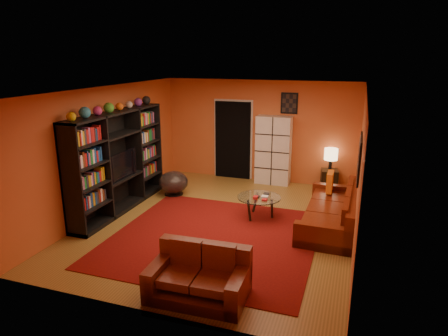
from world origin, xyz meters
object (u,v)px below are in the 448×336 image
(sofa, at_px, (336,212))
(bowl_chair, at_px, (174,182))
(side_table, at_px, (329,180))
(storage_cabinet, at_px, (273,150))
(entertainment_unit, at_px, (119,162))
(tv, at_px, (118,165))
(coffee_table, at_px, (259,199))
(table_lamp, at_px, (331,155))
(loveseat, at_px, (200,276))

(sofa, height_order, bowl_chair, sofa)
(side_table, bearing_deg, storage_cabinet, 177.99)
(entertainment_unit, bearing_deg, storage_cabinet, 46.00)
(entertainment_unit, bearing_deg, tv, -60.47)
(bowl_chair, bearing_deg, coffee_table, -17.31)
(entertainment_unit, relative_size, side_table, 6.00)
(sofa, relative_size, side_table, 4.97)
(entertainment_unit, height_order, storage_cabinet, entertainment_unit)
(coffee_table, relative_size, table_lamp, 1.65)
(entertainment_unit, xyz_separation_m, table_lamp, (4.13, 2.75, -0.17))
(table_lamp, bearing_deg, entertainment_unit, -146.32)
(tv, xyz_separation_m, loveseat, (2.76, -2.33, -0.71))
(tv, relative_size, loveseat, 0.72)
(sofa, height_order, coffee_table, sofa)
(bowl_chair, height_order, side_table, bowl_chair)
(bowl_chair, distance_m, side_table, 3.79)
(tv, height_order, side_table, tv)
(loveseat, xyz_separation_m, side_table, (1.32, 5.17, -0.04))
(entertainment_unit, xyz_separation_m, sofa, (4.42, 0.57, -0.77))
(loveseat, bearing_deg, entertainment_unit, 47.21)
(loveseat, height_order, coffee_table, loveseat)
(tv, height_order, storage_cabinet, storage_cabinet)
(loveseat, bearing_deg, side_table, -16.30)
(entertainment_unit, relative_size, loveseat, 2.21)
(tv, xyz_separation_m, bowl_chair, (0.62, 1.26, -0.70))
(tv, bearing_deg, storage_cabinet, -42.58)
(storage_cabinet, bearing_deg, tv, -132.26)
(tv, height_order, sofa, tv)
(entertainment_unit, bearing_deg, bowl_chair, 60.21)
(loveseat, distance_m, coffee_table, 2.90)
(sofa, height_order, loveseat, same)
(tv, bearing_deg, coffee_table, -78.85)
(tv, relative_size, table_lamp, 1.83)
(loveseat, distance_m, storage_cabinet, 5.26)
(entertainment_unit, distance_m, loveseat, 3.79)
(coffee_table, bearing_deg, side_table, 62.01)
(storage_cabinet, bearing_deg, table_lamp, -1.69)
(bowl_chair, relative_size, side_table, 1.38)
(loveseat, bearing_deg, table_lamp, -16.30)
(entertainment_unit, bearing_deg, sofa, 7.38)
(bowl_chair, bearing_deg, side_table, 24.50)
(entertainment_unit, xyz_separation_m, side_table, (4.13, 2.75, -0.80))
(entertainment_unit, height_order, side_table, entertainment_unit)
(loveseat, height_order, bowl_chair, loveseat)
(table_lamp, bearing_deg, tv, -145.15)
(storage_cabinet, distance_m, side_table, 1.55)
(tv, bearing_deg, loveseat, -130.25)
(storage_cabinet, bearing_deg, sofa, -52.10)
(tv, distance_m, storage_cabinet, 3.92)
(coffee_table, bearing_deg, entertainment_unit, -170.72)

